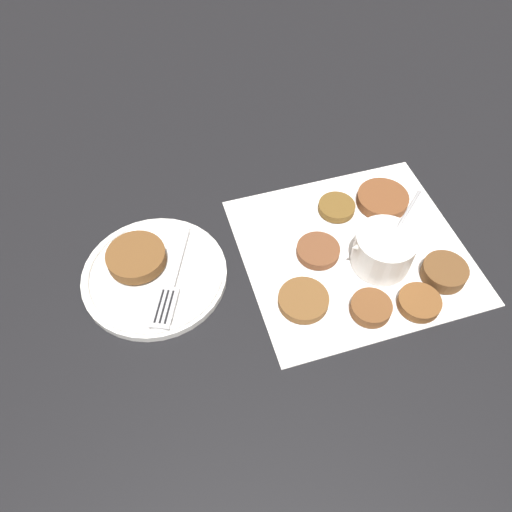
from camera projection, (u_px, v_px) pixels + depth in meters
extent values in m
plane|color=black|center=(354.00, 239.00, 0.79)|extent=(4.00, 4.00, 0.00)
cube|color=white|center=(353.00, 250.00, 0.77)|extent=(0.36, 0.34, 0.00)
cylinder|color=white|center=(383.00, 250.00, 0.73)|extent=(0.09, 0.09, 0.06)
cylinder|color=orange|center=(382.00, 255.00, 0.74)|extent=(0.08, 0.08, 0.03)
cone|color=white|center=(358.00, 247.00, 0.71)|extent=(0.02, 0.02, 0.02)
cylinder|color=silver|center=(400.00, 224.00, 0.72)|extent=(0.06, 0.04, 0.09)
cylinder|color=brown|center=(318.00, 251.00, 0.76)|extent=(0.07, 0.07, 0.01)
cylinder|color=brown|center=(419.00, 302.00, 0.71)|extent=(0.06, 0.06, 0.01)
cylinder|color=brown|center=(382.00, 199.00, 0.82)|extent=(0.08, 0.08, 0.02)
cylinder|color=brown|center=(303.00, 300.00, 0.71)|extent=(0.07, 0.07, 0.01)
cylinder|color=brown|center=(444.00, 272.00, 0.73)|extent=(0.07, 0.07, 0.02)
cylinder|color=brown|center=(371.00, 308.00, 0.70)|extent=(0.06, 0.06, 0.02)
cylinder|color=brown|center=(337.00, 207.00, 0.82)|extent=(0.06, 0.06, 0.01)
cylinder|color=white|center=(155.00, 275.00, 0.74)|extent=(0.21, 0.21, 0.01)
torus|color=white|center=(154.00, 272.00, 0.74)|extent=(0.21, 0.21, 0.01)
cylinder|color=brown|center=(136.00, 257.00, 0.74)|extent=(0.09, 0.09, 0.02)
cube|color=silver|center=(178.00, 257.00, 0.75)|extent=(0.05, 0.11, 0.00)
cube|color=silver|center=(164.00, 307.00, 0.69)|extent=(0.05, 0.07, 0.00)
cube|color=black|center=(159.00, 306.00, 0.69)|extent=(0.02, 0.05, 0.00)
cube|color=black|center=(164.00, 306.00, 0.69)|extent=(0.02, 0.05, 0.00)
cube|color=black|center=(169.00, 307.00, 0.69)|extent=(0.02, 0.05, 0.00)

